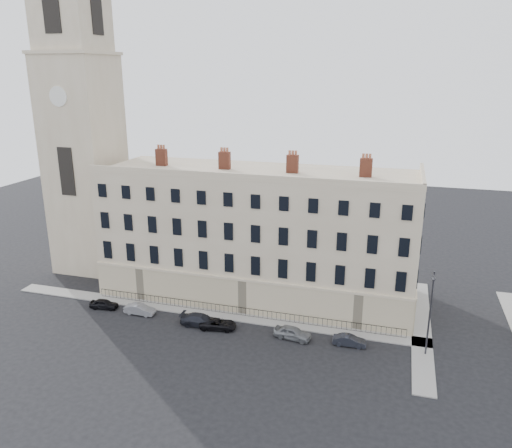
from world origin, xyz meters
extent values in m
plane|color=black|center=(0.00, 0.00, 0.00)|extent=(160.00, 160.00, 0.00)
cube|color=#C3B091|center=(-6.00, 12.00, 7.50)|extent=(36.00, 12.00, 15.00)
cube|color=beige|center=(-6.00, 5.92, 2.00)|extent=(36.10, 0.18, 4.00)
cube|color=beige|center=(12.08, 12.00, 2.00)|extent=(0.18, 12.10, 4.00)
cube|color=#C3B091|center=(-6.00, 6.15, 15.40)|extent=(36.00, 0.35, 0.80)
cube|color=#C3B091|center=(11.85, 12.00, 15.40)|extent=(0.35, 12.00, 0.80)
cube|color=brown|center=(-18.00, 12.00, 16.00)|extent=(1.30, 0.70, 2.00)
cube|color=brown|center=(-10.00, 12.00, 16.00)|extent=(1.30, 0.70, 2.00)
cube|color=brown|center=(-2.00, 12.00, 16.00)|extent=(1.30, 0.70, 2.00)
cube|color=brown|center=(6.00, 12.00, 16.00)|extent=(1.30, 0.70, 2.00)
cube|color=#C3B091|center=(-30.00, 14.00, 14.00)|extent=(8.00, 8.00, 28.00)
cube|color=#C3B091|center=(-30.00, 14.00, 33.00)|extent=(7.04, 7.04, 10.00)
cube|color=black|center=(-30.00, 10.43, 33.50)|extent=(2.20, 0.14, 7.00)
cylinder|color=white|center=(-30.00, 9.94, 23.00)|extent=(2.40, 0.14, 2.40)
cube|color=gray|center=(-10.00, 5.00, 0.06)|extent=(48.00, 2.00, 0.12)
cube|color=gray|center=(13.00, 8.00, 0.06)|extent=(2.00, 24.00, 0.12)
cube|color=black|center=(-6.00, 5.40, 1.02)|extent=(35.00, 0.04, 0.04)
cube|color=black|center=(-6.00, 5.40, 0.12)|extent=(35.00, 0.04, 0.04)
imported|color=black|center=(-21.54, 2.81, 0.55)|extent=(3.34, 1.68, 1.09)
imported|color=gray|center=(-16.93, 2.68, 0.57)|extent=(3.47, 1.26, 1.14)
imported|color=black|center=(-9.42, 2.15, 0.63)|extent=(4.45, 1.97, 1.27)
imported|color=black|center=(-7.45, 2.03, 0.54)|extent=(4.09, 2.37, 1.07)
imported|color=slate|center=(0.47, 2.24, 0.65)|extent=(3.98, 2.01, 1.30)
imported|color=#20232B|center=(6.13, 2.51, 0.54)|extent=(3.28, 1.22, 1.07)
cylinder|color=#333339|center=(13.26, 2.83, 4.27)|extent=(0.17, 0.17, 8.54)
cylinder|color=#333339|center=(13.17, 2.09, 8.43)|extent=(0.30, 1.60, 0.11)
cube|color=#333339|center=(13.08, 1.35, 8.38)|extent=(0.26, 0.55, 0.13)
camera|label=1|loc=(9.52, -41.73, 25.75)|focal=35.00mm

